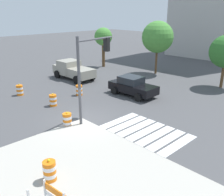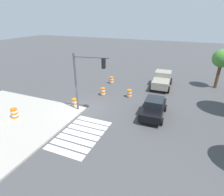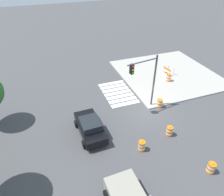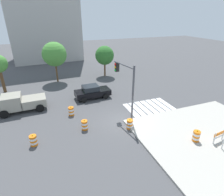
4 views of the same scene
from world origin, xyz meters
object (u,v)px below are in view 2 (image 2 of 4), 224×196
object	(u,v)px
traffic_barrel_crosswalk_end	(75,103)
traffic_barrel_median_near	(112,80)
traffic_barrel_near_corner	(129,93)
traffic_barrel_on_sidewalk	(14,113)
sports_car	(154,108)
traffic_light_pole	(87,73)
pickup_truck	(162,79)
street_tree_streetside_far	(222,59)
traffic_barrel_median_far	(103,92)

from	to	relation	value
traffic_barrel_crosswalk_end	traffic_barrel_median_near	size ratio (longest dim) A/B	1.00
traffic_barrel_near_corner	traffic_barrel_on_sidewalk	world-z (taller)	traffic_barrel_on_sidewalk
sports_car	traffic_light_pole	world-z (taller)	traffic_light_pole
pickup_truck	traffic_barrel_near_corner	xyz separation A→B (m)	(5.05, -2.88, -0.52)
traffic_light_pole	street_tree_streetside_far	size ratio (longest dim) A/B	1.10
traffic_barrel_on_sidewalk	traffic_light_pole	size ratio (longest dim) A/B	0.19
traffic_light_pole	street_tree_streetside_far	distance (m)	17.06
sports_car	traffic_barrel_near_corner	bearing A→B (deg)	-133.29
traffic_barrel_median_far	sports_car	bearing A→B (deg)	68.73
traffic_barrel_median_near	street_tree_streetside_far	distance (m)	14.05
traffic_barrel_crosswalk_end	pickup_truck	bearing A→B (deg)	143.02
traffic_barrel_median_far	traffic_light_pole	bearing A→B (deg)	6.47
traffic_barrel_crosswalk_end	traffic_barrel_median_far	world-z (taller)	same
traffic_barrel_median_near	traffic_barrel_median_far	distance (m)	4.35
pickup_truck	traffic_barrel_crosswalk_end	bearing A→B (deg)	-36.98
pickup_truck	traffic_barrel_on_sidewalk	xyz separation A→B (m)	(13.75, -10.94, -0.37)
sports_car	traffic_barrel_on_sidewalk	xyz separation A→B (m)	(5.51, -11.44, -0.21)
traffic_light_pole	traffic_barrel_median_far	bearing A→B (deg)	-173.53
street_tree_streetside_far	traffic_barrel_on_sidewalk	bearing A→B (deg)	-47.57
sports_car	traffic_barrel_near_corner	xyz separation A→B (m)	(-3.19, -3.38, -0.36)
traffic_barrel_crosswalk_end	street_tree_streetside_far	size ratio (longest dim) A/B	0.20
pickup_truck	traffic_light_pole	xyz separation A→B (m)	(9.95, -5.43, 2.94)
pickup_truck	sports_car	bearing A→B (deg)	3.50
traffic_barrel_crosswalk_end	traffic_barrel_on_sidewalk	world-z (taller)	traffic_barrel_on_sidewalk
traffic_light_pole	traffic_barrel_crosswalk_end	bearing A→B (deg)	-100.57
traffic_light_pole	traffic_barrel_near_corner	bearing A→B (deg)	152.49
pickup_truck	traffic_barrel_median_far	xyz separation A→B (m)	(5.74, -5.91, -0.52)
sports_car	traffic_barrel_median_near	bearing A→B (deg)	-133.60
traffic_barrel_near_corner	traffic_barrel_median_near	size ratio (longest dim) A/B	1.00
traffic_barrel_median_far	traffic_barrel_on_sidewalk	distance (m)	9.46
traffic_barrel_crosswalk_end	traffic_barrel_median_near	world-z (taller)	same
traffic_barrel_near_corner	traffic_barrel_on_sidewalk	size ratio (longest dim) A/B	1.00
traffic_barrel_median_near	traffic_barrel_crosswalk_end	bearing A→B (deg)	-4.31
traffic_light_pole	traffic_barrel_median_near	bearing A→B (deg)	-172.03
traffic_barrel_median_far	traffic_light_pole	xyz separation A→B (m)	(4.20, 0.48, 3.46)
traffic_barrel_on_sidewalk	traffic_barrel_crosswalk_end	bearing A→B (deg)	138.16
traffic_barrel_near_corner	traffic_barrel_median_far	bearing A→B (deg)	-77.11
pickup_truck	street_tree_streetside_far	distance (m)	7.44
traffic_barrel_median_near	traffic_barrel_on_sidewalk	size ratio (longest dim) A/B	1.00
traffic_barrel_crosswalk_end	traffic_barrel_near_corner	bearing A→B (deg)	136.32
sports_car	traffic_barrel_median_near	world-z (taller)	sports_car
pickup_truck	traffic_barrel_on_sidewalk	bearing A→B (deg)	-38.51
sports_car	traffic_barrel_near_corner	world-z (taller)	sports_car
traffic_barrel_near_corner	traffic_barrel_median_near	xyz separation A→B (m)	(-3.59, -3.74, 0.00)
traffic_barrel_median_near	street_tree_streetside_far	xyz separation A→B (m)	(-3.67, 13.15, 3.31)
traffic_barrel_near_corner	traffic_barrel_crosswalk_end	xyz separation A→B (m)	(4.56, -4.35, 0.00)
traffic_barrel_near_corner	traffic_barrel_crosswalk_end	size ratio (longest dim) A/B	1.00
sports_car	street_tree_streetside_far	xyz separation A→B (m)	(-10.46, 6.03, 2.95)
traffic_barrel_median_near	traffic_barrel_on_sidewalk	world-z (taller)	traffic_barrel_on_sidewalk
traffic_barrel_crosswalk_end	traffic_barrel_median_near	bearing A→B (deg)	175.69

